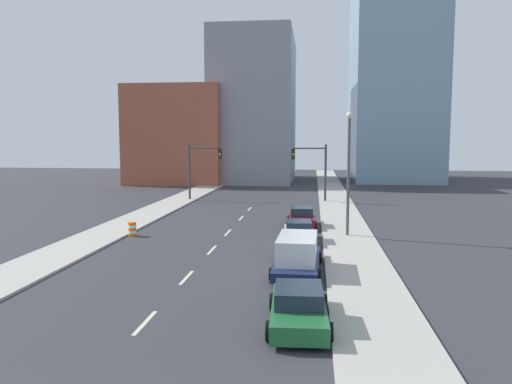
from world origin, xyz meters
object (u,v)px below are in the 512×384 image
Objects in this scene: sedan_green at (299,307)px; sedan_white at (299,232)px; traffic_signal_right at (316,165)px; street_lamp at (349,165)px; traffic_signal_left at (199,165)px; sedan_maroon at (301,218)px; traffic_barrel at (132,229)px; box_truck_navy at (297,254)px.

sedan_green is 1.11× the size of sedan_white.
street_lamp is (2.08, -18.80, 0.98)m from traffic_signal_right.
traffic_signal_left is 1.39× the size of sedan_white.
traffic_barrel is at bearing -159.75° from sedan_maroon.
street_lamp is 1.81× the size of sedan_maroon.
traffic_barrel is at bearing -121.77° from traffic_signal_right.
traffic_signal_right is at bearing 83.04° from sedan_maroon.
box_truck_navy is 1.32× the size of sedan_maroon.
sedan_white is at bearing 92.81° from box_truck_navy.
traffic_signal_left is 0.99× the size of box_truck_navy.
street_lamp is 17.25m from sedan_green.
traffic_barrel is at bearing 146.94° from box_truck_navy.
sedan_white is (-0.42, 14.38, -0.01)m from sedan_green.
street_lamp reaches higher than sedan_white.
sedan_maroon is (-0.10, 12.82, -0.19)m from box_truck_navy.
street_lamp is (14.56, 1.35, 4.37)m from traffic_barrel.
sedan_white reaches higher than traffic_barrel.
traffic_signal_left is at bearing 127.82° from street_lamp.
sedan_green reaches higher than traffic_barrel.
sedan_white is (11.38, -20.92, -3.24)m from traffic_signal_left.
street_lamp is 6.30m from sedan_maroon.
sedan_green is at bearing -52.15° from traffic_barrel.
traffic_signal_left is at bearing 115.12° from sedan_white.
traffic_signal_right reaches higher than sedan_maroon.
sedan_maroon is at bearing -53.24° from traffic_signal_left.
sedan_green is 20.02m from sedan_maroon.
sedan_green is at bearing -91.79° from sedan_maroon.
traffic_signal_left reaches higher than sedan_white.
traffic_signal_right is 23.95m from traffic_barrel.
traffic_signal_right is 21.20m from sedan_white.
sedan_green is at bearing -99.60° from street_lamp.
street_lamp reaches higher than traffic_barrel.
street_lamp is 10.58m from box_truck_navy.
traffic_signal_right is at bearing 89.63° from box_truck_navy.
traffic_signal_right is at bearing 83.48° from sedan_white.
traffic_signal_right reaches higher than box_truck_navy.
traffic_barrel is at bearing -174.69° from street_lamp.
street_lamp reaches higher than traffic_signal_right.
traffic_signal_left reaches higher than box_truck_navy.
street_lamp reaches higher than sedan_green.
traffic_signal_left is at bearing 113.93° from box_truck_navy.
sedan_maroon reaches higher than sedan_green.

